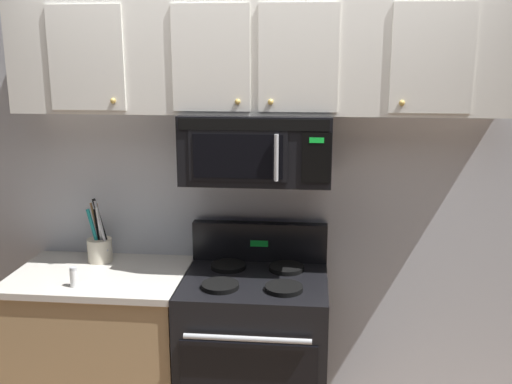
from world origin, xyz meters
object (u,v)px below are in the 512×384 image
utensil_crock_cream (100,246)px  salt_shaker (74,277)px  over_range_microwave (257,147)px  stove_range (255,353)px

utensil_crock_cream → salt_shaker: (0.00, -0.37, -0.04)m
over_range_microwave → utensil_crock_cream: size_ratio=2.07×
over_range_microwave → stove_range: bearing=-89.9°
stove_range → utensil_crock_cream: bearing=169.1°
stove_range → salt_shaker: bearing=-167.5°
stove_range → over_range_microwave: size_ratio=1.47×
stove_range → salt_shaker: 1.04m
over_range_microwave → utensil_crock_cream: bearing=176.4°
over_range_microwave → salt_shaker: size_ratio=7.35×
salt_shaker → stove_range: bearing=12.5°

